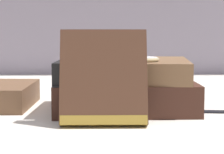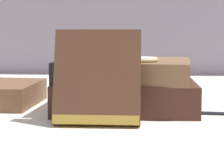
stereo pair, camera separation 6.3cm
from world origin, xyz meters
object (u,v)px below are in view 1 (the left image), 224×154
Objects in this scene: book_flat_top at (120,70)px; pocket_watch at (141,59)px; book_leaning_front at (104,81)px; reading_glasses at (91,94)px; book_flat_bottom at (121,95)px.

pocket_watch is at bearing -38.03° from book_flat_top.
book_leaning_front is 0.27m from reading_glasses.
pocket_watch is at bearing -74.95° from reading_glasses.
book_flat_bottom is at bearing 132.08° from pocket_watch.
reading_glasses is at bearing 95.07° from book_leaning_front.
book_leaning_front reaches higher than book_flat_bottom.
book_leaning_front is at bearing -93.50° from reading_glasses.
book_flat_bottom is at bearing -80.04° from reading_glasses.
book_flat_top is at bearing 75.91° from book_leaning_front.
book_flat_top is 0.17m from reading_glasses.
book_flat_top reaches higher than reading_glasses.
pocket_watch reaches higher than book_flat_top.
book_leaning_front is at bearing -125.93° from pocket_watch.
book_flat_bottom is at bearing 76.30° from book_leaning_front.
book_flat_top is 1.65× the size of book_leaning_front.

